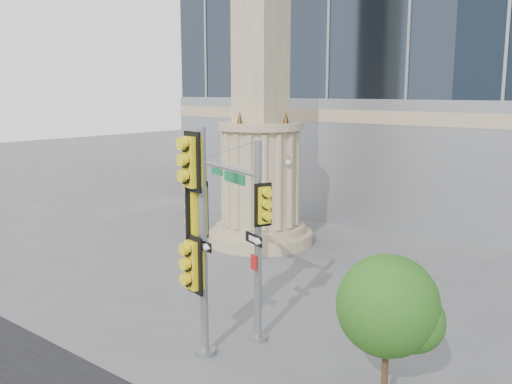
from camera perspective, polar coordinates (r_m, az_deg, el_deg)
The scene contains 5 objects.
ground at distance 14.32m, azimuth -3.91°, elevation -16.45°, with size 120.00×120.00×0.00m, color #545456.
monument at distance 23.54m, azimuth 0.46°, elevation 8.01°, with size 4.40×4.40×16.60m.
main_signal_pole at distance 15.06m, azimuth -1.61°, elevation -2.08°, with size 3.85×1.71×5.19m.
secondary_signal_pole at distance 13.51m, azimuth -5.93°, elevation -3.32°, with size 0.97×0.84×5.57m.
street_tree at distance 11.75m, azimuth 13.22°, elevation -11.43°, with size 2.09×2.04×3.25m.
Camera 1 is at (8.87, -9.23, 6.41)m, focal length 40.00 mm.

